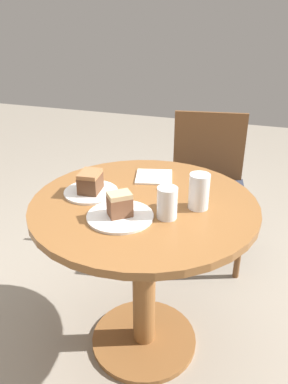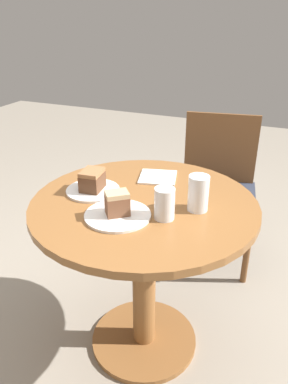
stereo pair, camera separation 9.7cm
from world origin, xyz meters
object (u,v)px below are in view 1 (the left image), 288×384
object	(u,v)px
chair	(206,184)
glass_lemonade	(199,193)
plate_far	(120,216)
glass_water	(167,205)
cake_slice_far	(120,204)
plate_near	(91,192)
cake_slice_near	(90,182)

from	to	relation	value
chair	glass_lemonade	bearing A→B (deg)	-93.09
plate_far	glass_water	bearing A→B (deg)	18.83
glass_lemonade	plate_far	bearing A→B (deg)	-147.21
glass_water	cake_slice_far	bearing A→B (deg)	-161.17
cake_slice_far	plate_far	bearing A→B (deg)	0.00
plate_far	glass_lemonade	distance (m)	0.31
glass_lemonade	glass_water	distance (m)	0.14
plate_near	plate_far	world-z (taller)	same
cake_slice_near	cake_slice_far	bearing A→B (deg)	-38.15
cake_slice_near	plate_near	bearing A→B (deg)	14.04
cake_slice_far	glass_water	xyz separation A→B (m)	(0.16, 0.05, -0.00)
plate_near	cake_slice_near	size ratio (longest dim) A/B	1.96
glass_lemonade	cake_slice_far	bearing A→B (deg)	-147.21
chair	glass_water	xyz separation A→B (m)	(-0.00, -0.94, 0.33)
chair	cake_slice_far	distance (m)	1.06
glass_lemonade	glass_water	xyz separation A→B (m)	(-0.09, -0.11, -0.01)
plate_near	cake_slice_near	bearing A→B (deg)	-165.96
chair	plate_near	distance (m)	0.96
plate_far	glass_water	size ratio (longest dim) A/B	2.06
plate_far	cake_slice_near	bearing A→B (deg)	141.85
chair	cake_slice_far	xyz separation A→B (m)	(-0.16, -0.99, 0.33)
glass_lemonade	glass_water	size ratio (longest dim) A/B	1.16
plate_far	glass_lemonade	world-z (taller)	glass_lemonade
glass_lemonade	glass_water	world-z (taller)	glass_lemonade
chair	glass_lemonade	distance (m)	0.90
plate_near	plate_far	bearing A→B (deg)	-38.15
cake_slice_near	chair	bearing A→B (deg)	67.68
cake_slice_far	cake_slice_near	bearing A→B (deg)	141.85
plate_far	cake_slice_near	world-z (taller)	cake_slice_near
cake_slice_far	glass_lemonade	size ratio (longest dim) A/B	0.76
cake_slice_far	glass_water	world-z (taller)	glass_water
cake_slice_far	glass_water	bearing A→B (deg)	18.83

